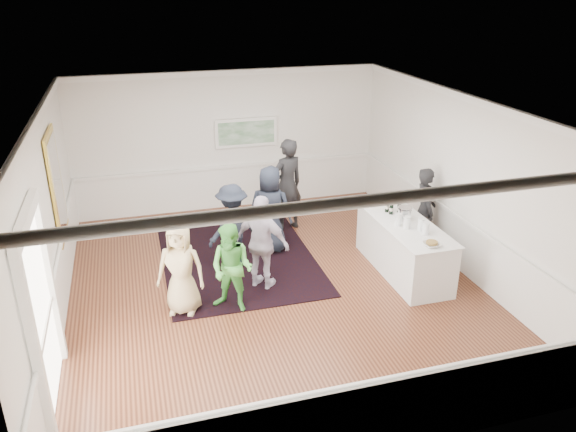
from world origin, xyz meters
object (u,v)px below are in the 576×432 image
object	(u,v)px
guest_navy	(270,210)
nut_bowl	(432,244)
guest_tan	(181,268)
guest_dark_a	(232,225)
guest_green	(232,268)
guest_lilac	(262,243)
bartender	(425,210)
guest_dark_b	(287,185)
ice_bucket	(404,214)
serving_table	(404,247)

from	to	relation	value
guest_navy	nut_bowl	xyz separation A→B (m)	(2.09, -2.51, 0.14)
guest_tan	nut_bowl	distance (m)	4.09
guest_tan	guest_dark_a	bearing A→B (deg)	72.57
guest_tan	guest_green	xyz separation A→B (m)	(0.79, -0.16, -0.04)
guest_lilac	guest_navy	xyz separation A→B (m)	(0.49, 1.37, 0.02)
bartender	guest_lilac	xyz separation A→B (m)	(-3.39, -0.53, -0.01)
guest_green	nut_bowl	bearing A→B (deg)	26.38
guest_navy	guest_dark_b	bearing A→B (deg)	-96.92
guest_lilac	ice_bucket	world-z (taller)	guest_lilac
ice_bucket	guest_lilac	bearing A→B (deg)	179.50
guest_dark_b	bartender	bearing A→B (deg)	123.78
guest_green	guest_dark_b	distance (m)	3.36
guest_tan	guest_dark_b	world-z (taller)	guest_dark_b
guest_tan	bartender	bearing A→B (deg)	32.03
guest_green	guest_navy	xyz separation A→B (m)	(1.14, 1.94, 0.12)
guest_lilac	guest_tan	bearing A→B (deg)	57.66
guest_dark_b	guest_navy	xyz separation A→B (m)	(-0.61, -0.92, -0.13)
serving_table	guest_lilac	bearing A→B (deg)	176.34
guest_green	guest_dark_a	world-z (taller)	guest_dark_a
guest_green	nut_bowl	distance (m)	3.29
guest_lilac	nut_bowl	world-z (taller)	guest_lilac
serving_table	guest_dark_b	world-z (taller)	guest_dark_b
nut_bowl	guest_lilac	bearing A→B (deg)	156.22
serving_table	guest_navy	xyz separation A→B (m)	(-2.12, 1.54, 0.38)
serving_table	guest_lilac	size ratio (longest dim) A/B	1.42
guest_dark_b	ice_bucket	world-z (taller)	guest_dark_b
guest_green	guest_dark_b	bearing A→B (deg)	94.90
guest_lilac	ice_bucket	distance (m)	2.66
guest_dark_a	ice_bucket	distance (m)	3.16
serving_table	guest_tan	bearing A→B (deg)	-176.58
bartender	guest_dark_b	bearing A→B (deg)	64.65
guest_green	guest_tan	bearing A→B (deg)	-155.33
guest_green	serving_table	bearing A→B (deg)	43.42
ice_bucket	nut_bowl	size ratio (longest dim) A/B	0.92
serving_table	guest_navy	size ratio (longest dim) A/B	1.38
guest_dark_a	guest_lilac	bearing A→B (deg)	80.66
guest_dark_a	guest_dark_b	xyz separation A→B (m)	(1.44, 1.31, 0.20)
ice_bucket	guest_navy	bearing A→B (deg)	147.16
guest_dark_a	ice_bucket	xyz separation A→B (m)	(2.98, -1.00, 0.29)
bartender	guest_navy	world-z (taller)	guest_navy
guest_green	guest_dark_b	size ratio (longest dim) A/B	0.75
bartender	guest_green	distance (m)	4.18
ice_bucket	nut_bowl	distance (m)	1.12
guest_dark_a	guest_tan	bearing A→B (deg)	23.46
guest_lilac	guest_navy	bearing A→B (deg)	-67.95
guest_green	guest_lilac	distance (m)	0.87
guest_dark_b	nut_bowl	size ratio (longest dim) A/B	7.07
guest_lilac	bartender	bearing A→B (deg)	-129.28
guest_tan	ice_bucket	world-z (taller)	guest_tan
guest_green	guest_dark_a	size ratio (longest dim) A/B	0.94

